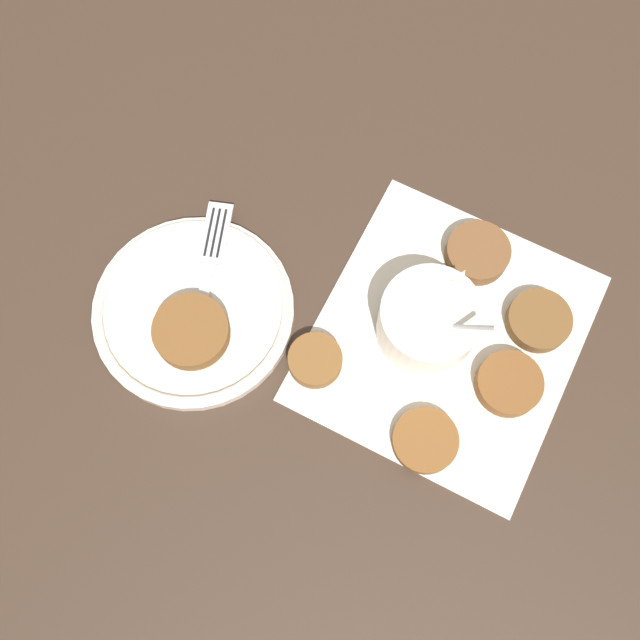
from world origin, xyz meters
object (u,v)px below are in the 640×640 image
Objects in this scene: fritter_on_plate at (191,332)px; serving_plate at (193,310)px; fork at (209,265)px; sauce_bowl at (428,322)px.

serving_plate is at bearing 42.30° from fritter_on_plate.
serving_plate is 0.05m from fork.
fork is (-0.09, 0.23, -0.01)m from sauce_bowl.
fritter_on_plate is 0.08m from fork.
sauce_bowl is 0.25m from fork.
fritter_on_plate is at bearing 129.78° from sauce_bowl.
sauce_bowl is at bearing -57.18° from serving_plate.
fritter_on_plate is at bearing -137.70° from serving_plate.
fritter_on_plate is (-0.16, 0.20, -0.00)m from sauce_bowl.
sauce_bowl is 0.26m from fritter_on_plate.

